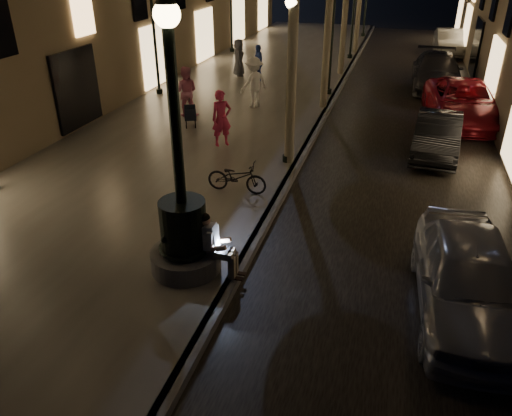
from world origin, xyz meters
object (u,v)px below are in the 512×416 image
(lamp_curb_b, at_px, (333,20))
(bicycle, at_px, (237,177))
(car_third, at_px, (464,102))
(stroller, at_px, (190,113))
(pedestrian_white, at_px, (254,82))
(seated_man_laptop, at_px, (214,243))
(car_front, at_px, (468,278))
(car_fifth, at_px, (449,42))
(lamp_left_b, at_px, (153,20))
(pedestrian_dark, at_px, (239,58))
(fountain_lamppost, at_px, (183,224))
(pedestrian_pink, at_px, (186,92))
(lamp_curb_c, at_px, (355,1))
(pedestrian_red, at_px, (222,118))
(car_second, at_px, (437,135))
(car_rear, at_px, (437,71))
(pedestrian_blue, at_px, (258,63))
(lamp_curb_a, at_px, (290,58))

(lamp_curb_b, height_order, bicycle, lamp_curb_b)
(car_third, bearing_deg, stroller, -162.45)
(stroller, bearing_deg, pedestrian_white, 39.04)
(seated_man_laptop, xyz_separation_m, car_front, (4.66, 0.38, -0.16))
(stroller, bearing_deg, car_fifth, 37.40)
(pedestrian_white, bearing_deg, lamp_left_b, -65.27)
(lamp_left_b, bearing_deg, stroller, -50.92)
(car_front, distance_m, pedestrian_dark, 18.29)
(lamp_left_b, distance_m, car_third, 12.69)
(car_fifth, xyz_separation_m, bicycle, (-6.30, -22.15, -0.11))
(lamp_left_b, xyz_separation_m, stroller, (3.04, -3.75, -2.55))
(car_third, bearing_deg, pedestrian_white, -178.10)
(fountain_lamppost, bearing_deg, lamp_left_b, 118.07)
(seated_man_laptop, distance_m, lamp_left_b, 14.09)
(pedestrian_pink, bearing_deg, car_front, 123.59)
(lamp_curb_c, xyz_separation_m, pedestrian_red, (-2.33, -15.22, -2.15))
(lamp_curb_b, distance_m, car_front, 14.59)
(car_second, distance_m, car_third, 3.91)
(seated_man_laptop, distance_m, car_front, 4.68)
(lamp_curb_b, relative_size, pedestrian_dark, 2.75)
(car_front, xyz_separation_m, pedestrian_pink, (-9.24, 8.99, 0.39))
(pedestrian_red, relative_size, pedestrian_pink, 0.97)
(lamp_curb_c, height_order, pedestrian_red, lamp_curb_c)
(lamp_curb_c, height_order, pedestrian_pink, lamp_curb_c)
(lamp_curb_c, xyz_separation_m, pedestrian_white, (-2.56, -10.81, -2.06))
(fountain_lamppost, relative_size, car_second, 1.35)
(car_rear, bearing_deg, pedestrian_red, -124.28)
(seated_man_laptop, xyz_separation_m, lamp_left_b, (-7.01, 12.00, 2.34))
(fountain_lamppost, distance_m, car_third, 13.56)
(car_second, xyz_separation_m, pedestrian_pink, (-8.96, 1.00, 0.48))
(pedestrian_pink, distance_m, bicycle, 6.94)
(seated_man_laptop, relative_size, car_fifth, 0.30)
(car_rear, relative_size, pedestrian_red, 2.94)
(lamp_curb_b, distance_m, pedestrian_red, 7.89)
(car_rear, height_order, pedestrian_dark, pedestrian_dark)
(car_rear, xyz_separation_m, pedestrian_blue, (-8.13, -1.68, 0.27))
(lamp_curb_a, xyz_separation_m, bicycle, (-0.80, -2.39, -2.62))
(pedestrian_red, xyz_separation_m, pedestrian_dark, (-2.43, 9.32, -0.02))
(lamp_curb_a, relative_size, lamp_left_b, 1.00)
(lamp_curb_a, bearing_deg, car_rear, 67.88)
(car_third, relative_size, pedestrian_white, 2.77)
(lamp_curb_b, relative_size, car_second, 1.24)
(stroller, bearing_deg, bicycle, -78.95)
(pedestrian_blue, bearing_deg, car_third, 35.41)
(seated_man_laptop, distance_m, pedestrian_blue, 15.87)
(seated_man_laptop, bearing_deg, pedestrian_pink, 116.05)
(seated_man_laptop, distance_m, lamp_curb_b, 14.19)
(lamp_curb_a, relative_size, pedestrian_blue, 2.91)
(lamp_curb_c, bearing_deg, pedestrian_pink, -110.26)
(car_rear, height_order, pedestrian_blue, pedestrian_blue)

